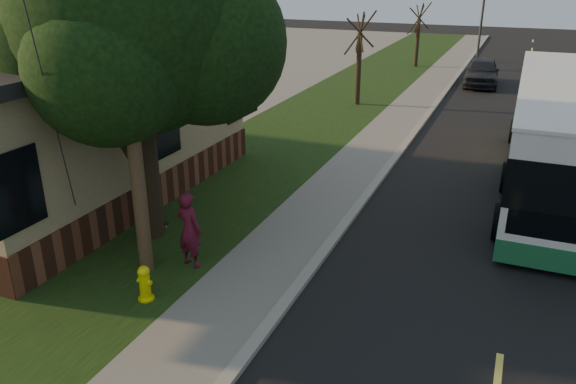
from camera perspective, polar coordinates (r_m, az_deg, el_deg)
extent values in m
plane|color=black|center=(10.56, -2.33, -14.07)|extent=(120.00, 120.00, 0.00)
cube|color=black|center=(18.77, 22.34, 0.96)|extent=(8.00, 80.00, 0.01)
cube|color=gray|center=(19.10, 10.40, 2.83)|extent=(0.25, 80.00, 0.12)
cube|color=slate|center=(19.33, 7.51, 3.17)|extent=(2.00, 80.00, 0.08)
cube|color=black|center=(20.46, -1.99, 4.41)|extent=(5.00, 80.00, 0.07)
cube|color=slate|center=(26.12, -22.51, 6.60)|extent=(15.00, 80.00, 0.04)
cylinder|color=yellow|center=(11.54, -14.31, -9.33)|extent=(0.22, 0.22, 0.55)
sphere|color=yellow|center=(11.37, -14.47, -7.84)|extent=(0.24, 0.24, 0.24)
cylinder|color=yellow|center=(11.48, -14.37, -8.80)|extent=(0.30, 0.10, 0.10)
cylinder|color=yellow|center=(11.48, -14.37, -8.80)|extent=(0.10, 0.18, 0.10)
cylinder|color=yellow|center=(11.67, -14.19, -10.40)|extent=(0.32, 0.32, 0.04)
cylinder|color=#473321|center=(11.28, -16.24, 12.77)|extent=(0.30, 0.30, 9.00)
cylinder|color=#2D2D30|center=(11.21, -22.94, 7.84)|extent=(2.52, 3.21, 7.60)
cylinder|color=black|center=(13.54, -14.25, 3.49)|extent=(0.56, 0.56, 4.00)
sphere|color=black|center=(12.93, -15.61, 17.05)|extent=(5.20, 5.20, 5.20)
sphere|color=black|center=(12.69, -8.45, 14.79)|extent=(3.60, 3.60, 3.60)
sphere|color=black|center=(13.42, -20.76, 15.33)|extent=(3.80, 3.80, 3.80)
sphere|color=black|center=(11.84, -17.86, 12.01)|extent=(3.20, 3.20, 3.20)
cylinder|color=black|center=(27.06, 7.17, 12.28)|extent=(0.24, 0.24, 3.30)
cylinder|color=black|center=(26.84, 7.34, 15.75)|extent=(1.38, 0.57, 2.01)
cylinder|color=black|center=(26.84, 7.34, 15.75)|extent=(0.74, 1.21, 1.58)
cylinder|color=black|center=(26.84, 7.34, 15.75)|extent=(0.65, 1.05, 1.95)
cylinder|color=black|center=(26.84, 7.34, 15.75)|extent=(1.28, 0.53, 1.33)
cylinder|color=black|center=(26.84, 7.34, 15.75)|extent=(0.75, 1.21, 1.70)
cylinder|color=black|center=(38.57, 13.00, 14.57)|extent=(0.24, 0.24, 3.03)
cylinder|color=black|center=(38.42, 13.19, 16.80)|extent=(1.38, 0.57, 2.01)
cylinder|color=black|center=(38.42, 13.19, 16.80)|extent=(0.74, 1.21, 1.58)
cylinder|color=black|center=(38.42, 13.19, 16.80)|extent=(0.65, 1.05, 1.95)
cylinder|color=black|center=(38.42, 13.19, 16.80)|extent=(1.28, 0.53, 1.33)
cylinder|color=black|center=(38.42, 13.19, 16.80)|extent=(0.75, 1.21, 1.70)
cylinder|color=#2D2D30|center=(41.97, 19.06, 16.13)|extent=(0.16, 0.16, 5.50)
cube|color=silver|center=(18.27, 25.86, 5.86)|extent=(2.46, 11.79, 2.65)
cube|color=#1C6338|center=(18.65, 25.17, 1.81)|extent=(2.48, 11.81, 0.54)
cube|color=black|center=(18.22, 25.97, 6.45)|extent=(2.50, 11.83, 1.08)
cube|color=black|center=(12.72, 26.44, -1.35)|extent=(2.16, 0.06, 1.57)
cube|color=#FFF2CC|center=(13.11, 22.42, -5.44)|extent=(0.25, 0.04, 0.15)
cube|color=silver|center=(17.99, 26.58, 9.96)|extent=(2.51, 11.84, 0.08)
cylinder|color=black|center=(14.56, 20.64, -2.83)|extent=(0.28, 0.90, 0.90)
cylinder|color=black|center=(17.67, 21.29, 1.41)|extent=(0.28, 0.90, 0.90)
cylinder|color=black|center=(22.75, 21.95, 5.72)|extent=(0.28, 0.90, 0.90)
imported|color=#531023|center=(12.31, -9.99, -3.77)|extent=(0.70, 0.53, 1.73)
cube|color=black|center=(14.32, -13.29, -3.72)|extent=(0.26, 0.92, 0.02)
cylinder|color=silver|center=(14.10, -13.99, -4.40)|extent=(0.21, 0.06, 0.06)
cylinder|color=silver|center=(14.58, -12.58, -3.38)|extent=(0.21, 0.06, 0.06)
imported|color=black|center=(33.59, 19.07, 11.47)|extent=(2.01, 4.51, 1.51)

